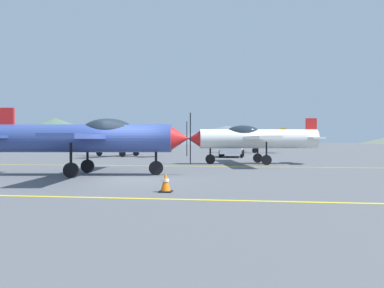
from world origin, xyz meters
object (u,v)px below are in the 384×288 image
Objects in this scene: airplane_back at (250,139)px; car_sedan at (232,147)px; airplane_near at (92,137)px; traffic_cone_front at (166,182)px; airplane_mid at (253,138)px; airplane_far at (124,139)px.

airplane_back is 2.20× the size of car_sedan.
airplane_near is at bearing -103.27° from airplane_back.
traffic_cone_front is (4.18, -4.84, -1.33)m from airplane_near.
airplane_near and airplane_back have the same top height.
car_sedan is at bearing 99.82° from airplane_mid.
traffic_cone_front is (-2.78, -13.64, -1.33)m from airplane_mid.
airplane_back is 11.66m from car_sedan.
airplane_mid is at bearing -39.80° from airplane_far.
airplane_back is (0.10, 21.11, 0.00)m from airplane_mid.
airplane_mid is 16.25× the size of traffic_cone_front.
airplane_near and airplane_far have the same top height.
airplane_mid and airplane_far have the same top height.
airplane_back is 34.89m from traffic_cone_front.
airplane_far is at bearing -134.78° from airplane_back.
traffic_cone_front is at bearing -92.74° from car_sedan.
airplane_near is at bearing -106.04° from car_sedan.
traffic_cone_front is (-2.87, -34.75, -1.33)m from airplane_back.
car_sedan is (9.75, 0.10, -0.77)m from airplane_far.
car_sedan is at bearing 0.57° from airplane_far.
airplane_near is 11.22m from airplane_mid.
car_sedan is 7.38× the size of traffic_cone_front.
car_sedan is (-1.76, -11.50, -0.77)m from airplane_back.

